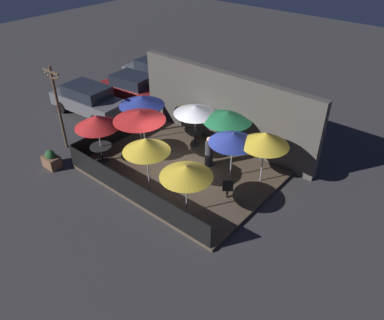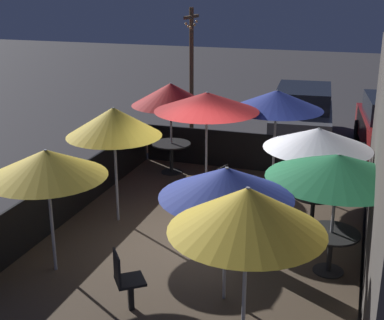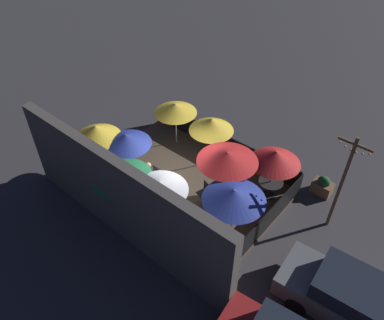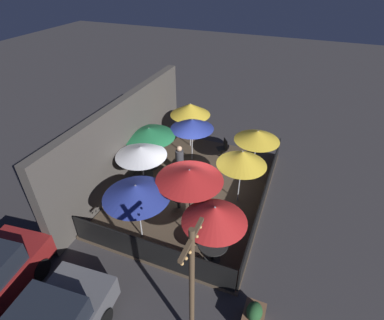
% 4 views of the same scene
% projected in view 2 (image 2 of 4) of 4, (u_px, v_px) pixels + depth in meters
% --- Properties ---
extents(ground_plane, '(60.00, 60.00, 0.00)m').
position_uv_depth(ground_plane, '(205.00, 239.00, 10.07)').
color(ground_plane, '#383538').
extents(patio_deck, '(7.73, 5.64, 0.12)m').
position_uv_depth(patio_deck, '(205.00, 237.00, 10.05)').
color(patio_deck, brown).
rests_on(patio_deck, ground_plane).
extents(fence_front, '(7.53, 0.05, 0.95)m').
position_uv_depth(fence_front, '(72.00, 193.00, 10.70)').
color(fence_front, black).
rests_on(fence_front, patio_deck).
extents(fence_side_left, '(0.05, 5.44, 0.95)m').
position_uv_depth(fence_side_left, '(249.00, 151.00, 13.32)').
color(fence_side_left, black).
rests_on(fence_side_left, patio_deck).
extents(patio_umbrella_0, '(1.96, 1.96, 2.02)m').
position_uv_depth(patio_umbrella_0, '(318.00, 138.00, 9.57)').
color(patio_umbrella_0, '#B2B2B7').
rests_on(patio_umbrella_0, patio_deck).
extents(patio_umbrella_1, '(2.20, 2.20, 2.01)m').
position_uv_depth(patio_umbrella_1, '(338.00, 167.00, 8.16)').
color(patio_umbrella_1, '#B2B2B7').
rests_on(patio_umbrella_1, patio_deck).
extents(patio_umbrella_2, '(1.88, 1.88, 2.23)m').
position_uv_depth(patio_umbrella_2, '(171.00, 94.00, 12.64)').
color(patio_umbrella_2, '#B2B2B7').
rests_on(patio_umbrella_2, patio_deck).
extents(patio_umbrella_3, '(2.22, 2.22, 2.32)m').
position_uv_depth(patio_umbrella_3, '(207.00, 102.00, 11.12)').
color(patio_umbrella_3, '#B2B2B7').
rests_on(patio_umbrella_3, patio_deck).
extents(patio_umbrella_4, '(1.87, 1.87, 2.07)m').
position_uv_depth(patio_umbrella_4, '(46.00, 163.00, 8.20)').
color(patio_umbrella_4, '#B2B2B7').
rests_on(patio_umbrella_4, patio_deck).
extents(patio_umbrella_5, '(1.89, 1.89, 2.26)m').
position_uv_depth(patio_umbrella_5, '(247.00, 209.00, 6.21)').
color(patio_umbrella_5, '#B2B2B7').
rests_on(patio_umbrella_5, patio_deck).
extents(patio_umbrella_6, '(2.10, 2.10, 2.22)m').
position_uv_depth(patio_umbrella_6, '(277.00, 100.00, 11.87)').
color(patio_umbrella_6, '#B2B2B7').
rests_on(patio_umbrella_6, patio_deck).
extents(patio_umbrella_7, '(1.81, 1.81, 2.29)m').
position_uv_depth(patio_umbrella_7, '(114.00, 122.00, 9.98)').
color(patio_umbrella_7, '#B2B2B7').
rests_on(patio_umbrella_7, patio_deck).
extents(patio_umbrella_8, '(1.91, 1.91, 2.07)m').
position_uv_depth(patio_umbrella_8, '(226.00, 182.00, 7.41)').
color(patio_umbrella_8, '#B2B2B7').
rests_on(patio_umbrella_8, patio_deck).
extents(dining_table_0, '(0.79, 0.79, 0.73)m').
position_uv_depth(dining_table_0, '(313.00, 203.00, 9.97)').
color(dining_table_0, black).
rests_on(dining_table_0, patio_deck).
extents(dining_table_1, '(0.91, 0.91, 0.71)m').
position_uv_depth(dining_table_1, '(331.00, 240.00, 8.55)').
color(dining_table_1, black).
rests_on(dining_table_1, patio_deck).
extents(dining_table_2, '(0.94, 0.94, 0.76)m').
position_uv_depth(dining_table_2, '(171.00, 149.00, 13.07)').
color(dining_table_2, black).
rests_on(dining_table_2, patio_deck).
extents(patio_chair_0, '(0.50, 0.50, 0.90)m').
position_uv_depth(patio_chair_0, '(227.00, 187.00, 11.00)').
color(patio_chair_0, black).
rests_on(patio_chair_0, patio_deck).
extents(patio_chair_1, '(0.56, 0.56, 0.92)m').
position_uv_depth(patio_chair_1, '(126.00, 279.00, 7.55)').
color(patio_chair_1, black).
rests_on(patio_chair_1, patio_deck).
extents(patron_0, '(0.43, 0.43, 1.38)m').
position_uv_depth(patron_0, '(249.00, 227.00, 8.85)').
color(patron_0, '#333338').
rests_on(patron_0, patio_deck).
extents(planter_box, '(0.77, 0.54, 0.83)m').
position_uv_depth(planter_box, '(136.00, 141.00, 14.97)').
color(planter_box, brown).
rests_on(planter_box, ground_plane).
extents(light_post, '(1.10, 0.12, 3.97)m').
position_uv_depth(light_post, '(191.00, 73.00, 14.80)').
color(light_post, brown).
rests_on(light_post, ground_plane).
extents(parked_car_0, '(4.51, 2.05, 1.62)m').
position_uv_depth(parked_car_0, '(303.00, 113.00, 16.20)').
color(parked_car_0, '#5B5B60').
rests_on(parked_car_0, ground_plane).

